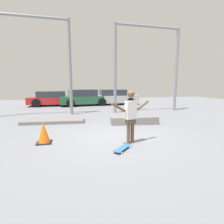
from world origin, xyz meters
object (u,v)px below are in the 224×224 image
Objects in this scene: parked_car_red at (53,99)px; parked_car_green at (84,98)px; parked_car_silver at (114,97)px; grind_box at (134,120)px; traffic_cone at (44,133)px; skateboard at (122,148)px; manual_pad at (54,121)px; skateboarder at (131,114)px.

parked_car_green is at bearing -8.63° from parked_car_red.
parked_car_silver is (5.58, -0.28, 0.05)m from parked_car_red.
parked_car_red is 1.00× the size of parked_car_silver.
grind_box is 8.45m from parked_car_green.
grind_box is 0.52× the size of parked_car_silver.
traffic_cone is (-2.20, -10.20, -0.35)m from parked_car_green.
skateboard is 0.16× the size of parked_car_silver.
manual_pad is 3.29m from traffic_cone.
parked_car_silver is (4.99, 7.08, 0.61)m from manual_pad.
traffic_cone reaches higher than manual_pad.
skateboarder is at bearing 5.01° from skateboard.
manual_pad is (-2.24, 4.50, 0.01)m from skateboard.
grind_box is 3.20× the size of traffic_cone.
manual_pad is at bearing 108.09° from skateboarder.
traffic_cone is (-2.30, 1.22, 0.28)m from skateboard.
grind_box is 0.75× the size of manual_pad.
manual_pad is 7.41m from parked_car_red.
parked_car_green is at bearing 76.89° from skateboarder.
skateboard is 0.31× the size of grind_box.
skateboarder is 2.42× the size of traffic_cone.
parked_car_silver reaches higher than skateboard.
parked_car_silver is (2.31, 11.05, -0.28)m from skateboarder.
parked_car_silver is 11.53m from traffic_cone.
traffic_cone is (-5.04, -10.36, -0.34)m from parked_car_silver.
skateboard is at bearing -75.90° from parked_car_red.
parked_car_red is (-2.84, 11.86, 0.58)m from skateboard.
parked_car_red is at bearing 90.17° from skateboarder.
skateboard is at bearing -63.48° from manual_pad.
skateboarder reaches higher than skateboard.
grind_box is 0.52× the size of parked_car_red.
parked_car_silver is at bearing 82.13° from grind_box.
parked_car_green reaches higher than grind_box.
skateboard is at bearing -27.92° from traffic_cone.
grind_box is at bearing -62.46° from parked_car_red.
traffic_cone is (0.54, -10.65, -0.30)m from parked_car_red.
parked_car_silver is at bearing 31.06° from skateboard.
parked_car_green is (2.74, -0.45, 0.06)m from parked_car_red.
parked_car_silver is at bearing 62.25° from skateboarder.
traffic_cone is at bearing -90.99° from manual_pad.
manual_pad is at bearing 160.64° from grind_box.
parked_car_green is at bearing 77.85° from traffic_cone.
skateboarder is 11.80m from parked_car_red.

